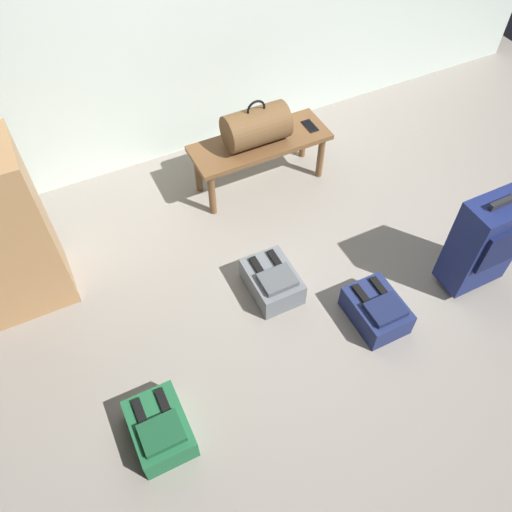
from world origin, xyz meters
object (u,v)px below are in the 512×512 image
object	(u,v)px
bench	(260,147)
suitcase_upright_navy	(485,242)
cell_phone	(310,126)
backpack_navy	(376,310)
backpack_grey	(272,281)
backpack_green	(160,429)
duffel_bag_brown	(256,126)

from	to	relation	value
bench	suitcase_upright_navy	bearing A→B (deg)	-61.06
cell_phone	backpack_navy	bearing A→B (deg)	-102.60
bench	cell_phone	xyz separation A→B (m)	(0.39, -0.02, 0.07)
backpack_grey	backpack_green	world-z (taller)	same
backpack_navy	suitcase_upright_navy	bearing A→B (deg)	-1.59
bench	cell_phone	distance (m)	0.40
cell_phone	backpack_green	xyz separation A→B (m)	(-1.72, -1.49, -0.31)
backpack_navy	cell_phone	bearing A→B (deg)	77.40
cell_phone	backpack_green	bearing A→B (deg)	-139.17
suitcase_upright_navy	backpack_green	distance (m)	2.13
suitcase_upright_navy	backpack_grey	xyz separation A→B (m)	(-1.16, 0.49, -0.29)
backpack_grey	backpack_green	distance (m)	1.11
duffel_bag_brown	bench	bearing A→B (deg)	0.00
suitcase_upright_navy	bench	bearing A→B (deg)	118.94
bench	backpack_grey	world-z (taller)	bench
backpack_green	suitcase_upright_navy	bearing A→B (deg)	2.36
duffel_bag_brown	cell_phone	distance (m)	0.44
backpack_grey	backpack_navy	bearing A→B (deg)	-45.30
bench	backpack_grey	distance (m)	1.03
cell_phone	suitcase_upright_navy	xyz separation A→B (m)	(0.39, -1.40, -0.02)
backpack_navy	bench	bearing A→B (deg)	93.50
backpack_grey	backpack_green	size ratio (longest dim) A/B	1.00
duffel_bag_brown	cell_phone	size ratio (longest dim) A/B	3.06
backpack_grey	cell_phone	bearing A→B (deg)	49.82
cell_phone	suitcase_upright_navy	world-z (taller)	suitcase_upright_navy
duffel_bag_brown	backpack_grey	size ratio (longest dim) A/B	1.16
suitcase_upright_navy	cell_phone	bearing A→B (deg)	105.54
duffel_bag_brown	backpack_navy	xyz separation A→B (m)	(0.12, -1.40, -0.43)
duffel_bag_brown	suitcase_upright_navy	xyz separation A→B (m)	(0.82, -1.42, -0.15)
duffel_bag_brown	backpack_green	bearing A→B (deg)	-130.77
backpack_green	backpack_navy	bearing A→B (deg)	4.31
suitcase_upright_navy	backpack_navy	distance (m)	0.75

